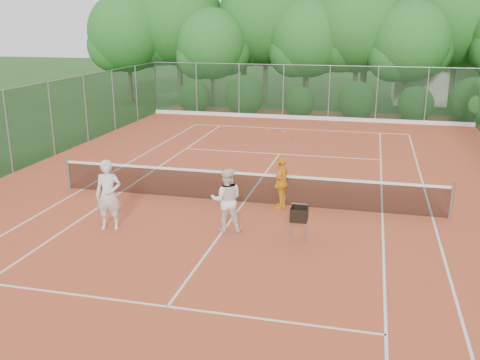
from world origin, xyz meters
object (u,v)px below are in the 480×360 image
(player_center_grp, at_px, (227,199))
(ball_hopper, at_px, (299,215))
(player_yellow, at_px, (282,183))
(player_white, at_px, (109,195))

(player_center_grp, xyz_separation_m, ball_hopper, (1.95, -0.33, -0.13))
(player_yellow, bearing_deg, player_white, -45.66)
(player_center_grp, height_order, ball_hopper, player_center_grp)
(player_center_grp, relative_size, ball_hopper, 1.90)
(player_center_grp, distance_m, player_yellow, 2.38)
(player_yellow, distance_m, ball_hopper, 2.58)
(player_white, bearing_deg, ball_hopper, -12.05)
(player_center_grp, relative_size, player_yellow, 1.12)
(ball_hopper, bearing_deg, player_white, 158.69)
(player_white, height_order, player_center_grp, player_white)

